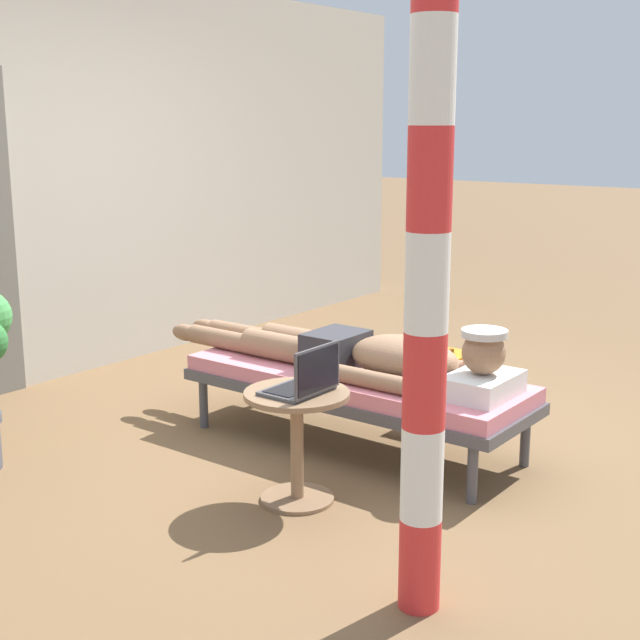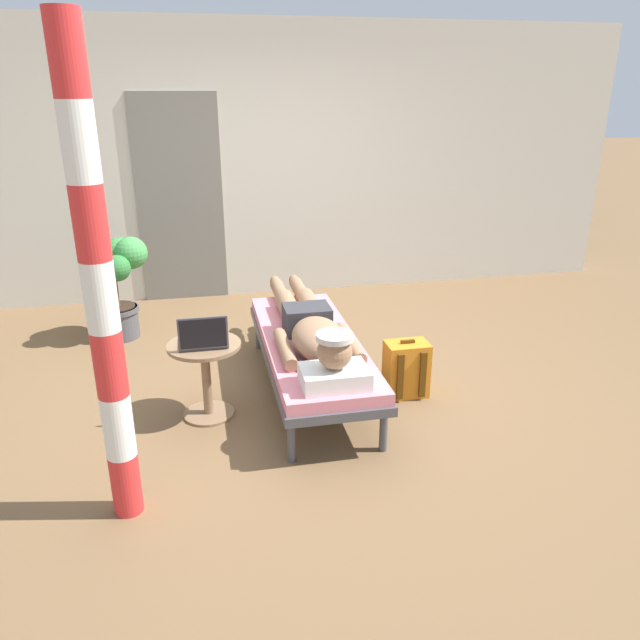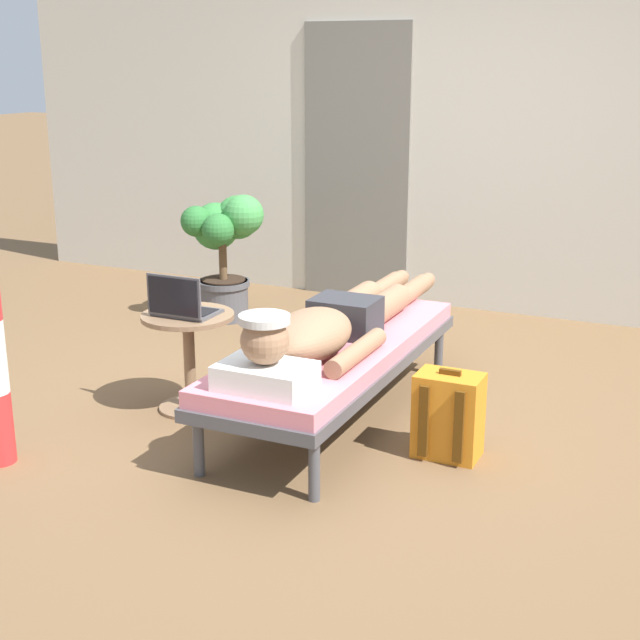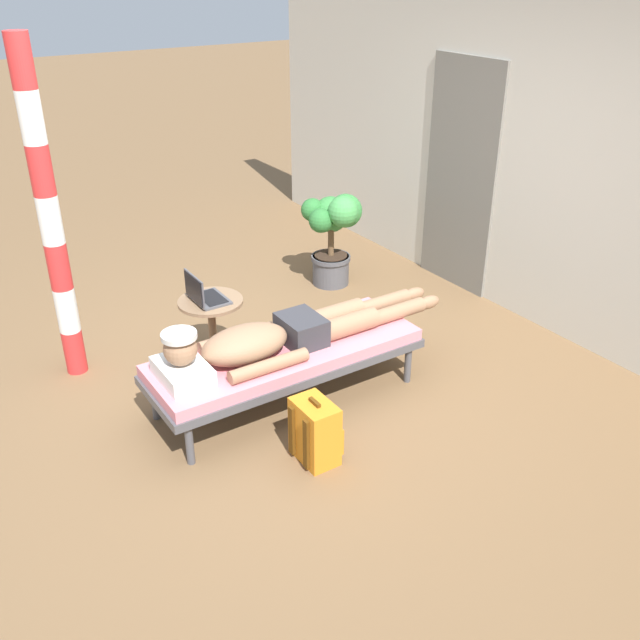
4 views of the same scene
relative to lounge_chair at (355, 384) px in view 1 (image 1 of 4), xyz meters
The scene contains 8 objects.
ground_plane 0.37m from the lounge_chair, 141.56° to the left, with size 40.00×40.00×0.00m, color brown.
house_wall_back 2.64m from the lounge_chair, 90.00° to the left, with size 7.60×0.20×2.70m, color beige.
lounge_chair is the anchor object (origin of this frame).
person_reclining 0.19m from the lounge_chair, 90.00° to the right, with size 0.53×2.17×0.33m.
side_table 0.77m from the lounge_chair, 164.97° to the right, with size 0.48×0.48×0.52m.
laptop 0.82m from the lounge_chair, 161.35° to the right, with size 0.31×0.24×0.23m.
backpack 0.70m from the lounge_chair, 15.85° to the right, with size 0.30×0.26×0.42m.
porch_post 1.84m from the lounge_chair, 136.78° to the right, with size 0.15×0.15×2.37m.
Camera 1 is at (-3.62, -2.66, 1.71)m, focal length 49.82 mm.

